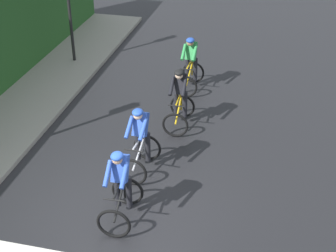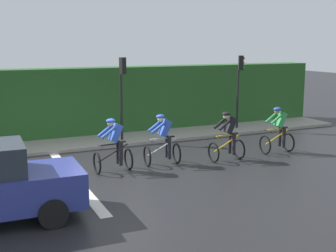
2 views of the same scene
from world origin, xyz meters
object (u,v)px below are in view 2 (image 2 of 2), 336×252
at_px(traffic_light_near_crossing, 122,86).
at_px(traffic_light_far_junction, 239,81).
at_px(cyclist_fourth, 114,146).
at_px(cyclist_second, 228,137).
at_px(cyclist_lead, 278,131).
at_px(cyclist_mid, 163,141).

bearing_deg(traffic_light_near_crossing, traffic_light_far_junction, 91.91).
bearing_deg(cyclist_fourth, traffic_light_near_crossing, 157.21).
distance_m(cyclist_second, traffic_light_near_crossing, 4.88).
bearing_deg(cyclist_second, cyclist_fourth, -94.92).
height_order(cyclist_lead, cyclist_fourth, same).
distance_m(cyclist_fourth, traffic_light_far_junction, 8.24).
distance_m(cyclist_second, traffic_light_far_junction, 5.54).
bearing_deg(cyclist_lead, traffic_light_far_junction, 165.85).
xyz_separation_m(cyclist_mid, traffic_light_far_junction, (-3.84, 5.42, 1.43)).
distance_m(cyclist_mid, traffic_light_near_crossing, 3.92).
bearing_deg(cyclist_second, cyclist_lead, 93.98).
distance_m(cyclist_mid, cyclist_fourth, 1.68).
bearing_deg(cyclist_mid, cyclist_lead, 86.51).
relative_size(cyclist_second, traffic_light_far_junction, 0.50).
height_order(cyclist_lead, traffic_light_far_junction, traffic_light_far_junction).
bearing_deg(traffic_light_near_crossing, cyclist_lead, 48.87).
distance_m(cyclist_lead, cyclist_mid, 4.39).
relative_size(cyclist_lead, traffic_light_far_junction, 0.50).
bearing_deg(traffic_light_far_junction, cyclist_second, -37.29).
bearing_deg(cyclist_lead, cyclist_mid, -93.49).
bearing_deg(traffic_light_far_junction, cyclist_fourth, -61.04).
relative_size(cyclist_second, traffic_light_near_crossing, 0.50).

